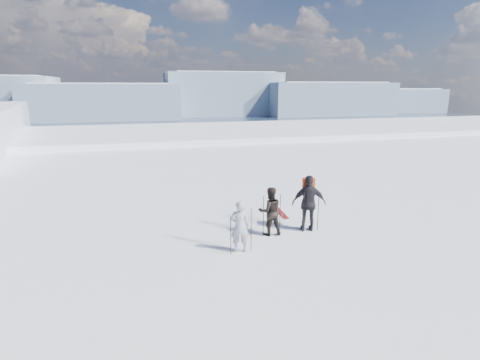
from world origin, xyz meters
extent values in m
plane|color=white|center=(0.00, 60.00, -17.50)|extent=(220.00, 208.01, 71.62)
cube|color=white|center=(0.00, 30.00, -6.50)|extent=(180.00, 16.00, 14.00)
plane|color=#21324D|center=(0.00, 290.00, -30.00)|extent=(820.00, 820.00, 0.00)
cube|color=slate|center=(-40.00, 440.00, -11.00)|extent=(160.00, 80.00, 38.00)
cube|color=white|center=(-40.00, 440.00, 5.00)|extent=(136.00, 70.00, 8.00)
cube|color=slate|center=(100.00, 470.00, -4.00)|extent=(140.00, 80.00, 52.00)
cube|color=white|center=(100.00, 470.00, 19.00)|extent=(119.00, 70.00, 8.00)
cube|color=slate|center=(230.00, 440.00, -10.00)|extent=(160.00, 80.00, 40.00)
cube|color=white|center=(230.00, 440.00, 7.00)|extent=(136.00, 70.00, 8.00)
cube|color=slate|center=(350.00, 470.00, -14.00)|extent=(130.00, 80.00, 32.00)
cube|color=white|center=(350.00, 470.00, -1.00)|extent=(110.50, 70.00, 8.00)
cone|color=black|center=(-19.00, 35.00, -3.00)|extent=(5.60, 5.60, 10.00)
cone|color=black|center=(-18.00, 32.00, -3.00)|extent=(5.60, 5.60, 10.00)
imported|color=#9598A2|center=(-2.73, 1.60, 0.78)|extent=(0.63, 0.48, 1.56)
imported|color=black|center=(-1.43, 2.62, 0.81)|extent=(0.82, 0.65, 1.62)
imported|color=black|center=(-0.04, 2.64, 0.96)|extent=(1.21, 0.79, 1.92)
cube|color=#F14B16|center=(0.03, 2.87, 2.21)|extent=(0.46, 0.34, 0.59)
cylinder|color=black|center=(-3.03, 1.46, 0.57)|extent=(0.02, 0.02, 1.15)
cylinder|color=black|center=(-2.40, 1.52, 0.67)|extent=(0.02, 0.02, 1.34)
cylinder|color=black|center=(-1.66, 2.58, 0.68)|extent=(0.02, 0.02, 1.36)
cylinder|color=black|center=(-1.09, 2.58, 0.69)|extent=(0.02, 0.02, 1.37)
cylinder|color=black|center=(-0.28, 2.53, 0.68)|extent=(0.02, 0.02, 1.37)
cylinder|color=black|center=(0.29, 2.58, 0.56)|extent=(0.02, 0.02, 1.13)
cube|color=black|center=(-0.35, 4.68, 0.01)|extent=(0.14, 1.70, 0.03)
cube|color=black|center=(-0.21, 4.68, 0.01)|extent=(0.20, 1.70, 0.03)
camera|label=1|loc=(-5.40, -8.32, 4.75)|focal=28.00mm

